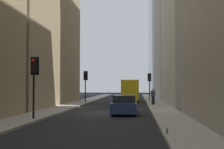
# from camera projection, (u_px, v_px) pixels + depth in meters

# --- Properties ---
(ground_plane) EXTENTS (135.00, 135.00, 0.00)m
(ground_plane) POSITION_uv_depth(u_px,v_px,m) (107.00, 113.00, 22.91)
(ground_plane) COLOR black
(sidewalk_right) EXTENTS (90.00, 2.20, 0.14)m
(sidewalk_right) POSITION_uv_depth(u_px,v_px,m) (50.00, 112.00, 23.29)
(sidewalk_right) COLOR #A8A399
(sidewalk_right) RESTS_ON ground_plane
(sidewalk_left) EXTENTS (90.00, 2.20, 0.14)m
(sidewalk_left) POSITION_uv_depth(u_px,v_px,m) (166.00, 113.00, 22.53)
(sidewalk_left) COLOR #A8A399
(sidewalk_left) RESTS_ON ground_plane
(building_left_far) EXTENTS (18.04, 10.50, 26.82)m
(building_left_far) POSITION_uv_depth(u_px,v_px,m) (185.00, 20.00, 51.40)
(building_left_far) COLOR #A8A091
(building_left_far) RESTS_ON ground_plane
(building_right_midfar) EXTENTS (19.44, 10.50, 21.89)m
(building_right_midfar) POSITION_uv_depth(u_px,v_px,m) (17.00, 4.00, 32.30)
(building_right_midfar) COLOR #9E8966
(building_right_midfar) RESTS_ON ground_plane
(delivery_truck) EXTENTS (6.46, 2.25, 2.84)m
(delivery_truck) POSITION_uv_depth(u_px,v_px,m) (130.00, 90.00, 40.36)
(delivery_truck) COLOR yellow
(delivery_truck) RESTS_ON ground_plane
(sedan_navy) EXTENTS (4.30, 1.78, 1.42)m
(sedan_navy) POSITION_uv_depth(u_px,v_px,m) (125.00, 105.00, 21.89)
(sedan_navy) COLOR navy
(sedan_navy) RESTS_ON ground_plane
(traffic_light_foreground) EXTENTS (0.43, 0.52, 3.71)m
(traffic_light_foreground) POSITION_uv_depth(u_px,v_px,m) (34.00, 73.00, 17.91)
(traffic_light_foreground) COLOR black
(traffic_light_foreground) RESTS_ON sidewalk_right
(traffic_light_midblock) EXTENTS (0.43, 0.52, 3.68)m
(traffic_light_midblock) POSITION_uv_depth(u_px,v_px,m) (149.00, 80.00, 41.24)
(traffic_light_midblock) COLOR black
(traffic_light_midblock) RESTS_ON sidewalk_left
(traffic_light_far_junction) EXTENTS (0.43, 0.52, 3.73)m
(traffic_light_far_junction) POSITION_uv_depth(u_px,v_px,m) (85.00, 79.00, 35.91)
(traffic_light_far_junction) COLOR black
(traffic_light_far_junction) RESTS_ON sidewalk_right
(pedestrian) EXTENTS (0.26, 0.44, 1.71)m
(pedestrian) POSITION_uv_depth(u_px,v_px,m) (153.00, 96.00, 31.07)
(pedestrian) COLOR black
(pedestrian) RESTS_ON sidewalk_left
(discarded_bottle) EXTENTS (0.07, 0.07, 0.27)m
(discarded_bottle) POSITION_uv_depth(u_px,v_px,m) (167.00, 131.00, 12.18)
(discarded_bottle) COLOR #236033
(discarded_bottle) RESTS_ON sidewalk_left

